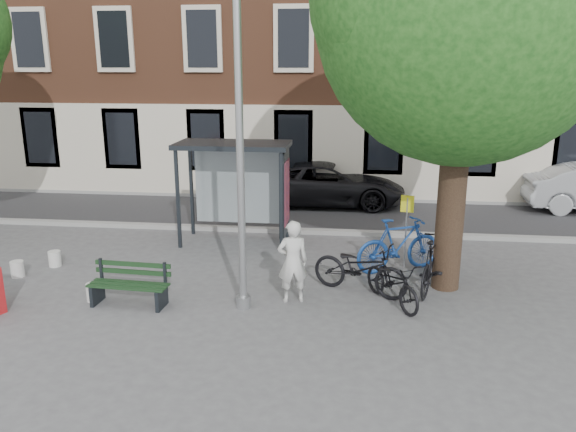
# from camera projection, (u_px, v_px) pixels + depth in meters

# --- Properties ---
(ground) EXTENTS (90.00, 90.00, 0.00)m
(ground) POSITION_uv_depth(u_px,v_px,m) (244.00, 307.00, 10.79)
(ground) COLOR #4C4C4F
(ground) RESTS_ON ground
(road) EXTENTS (40.00, 4.00, 0.01)m
(road) POSITION_uv_depth(u_px,v_px,m) (287.00, 214.00, 17.49)
(road) COLOR #28282B
(road) RESTS_ON ground
(curb_near) EXTENTS (40.00, 0.25, 0.12)m
(curb_near) POSITION_uv_depth(u_px,v_px,m) (278.00, 230.00, 15.56)
(curb_near) COLOR gray
(curb_near) RESTS_ON ground
(curb_far) EXTENTS (40.00, 0.25, 0.12)m
(curb_far) POSITION_uv_depth(u_px,v_px,m) (293.00, 197.00, 19.39)
(curb_far) COLOR gray
(curb_far) RESTS_ON ground
(lamppost) EXTENTS (0.28, 0.35, 6.11)m
(lamppost) POSITION_uv_depth(u_px,v_px,m) (240.00, 165.00, 10.05)
(lamppost) COLOR #9EA0A3
(lamppost) RESTS_ON ground
(tree_right) EXTENTS (5.76, 5.60, 8.20)m
(tree_right) POSITION_uv_depth(u_px,v_px,m) (469.00, 2.00, 10.18)
(tree_right) COLOR black
(tree_right) RESTS_ON ground
(bus_shelter) EXTENTS (2.85, 1.45, 2.62)m
(bus_shelter) POSITION_uv_depth(u_px,v_px,m) (249.00, 170.00, 14.28)
(bus_shelter) COLOR #1E2328
(bus_shelter) RESTS_ON ground
(painter) EXTENTS (0.68, 0.53, 1.65)m
(painter) POSITION_uv_depth(u_px,v_px,m) (293.00, 262.00, 10.87)
(painter) COLOR silver
(painter) RESTS_ON ground
(bench) EXTENTS (1.58, 0.60, 0.80)m
(bench) POSITION_uv_depth(u_px,v_px,m) (130.00, 287.00, 10.84)
(bench) COLOR #1E2328
(bench) RESTS_ON ground
(bike_a) EXTENTS (2.15, 1.47, 1.07)m
(bike_a) POSITION_uv_depth(u_px,v_px,m) (360.00, 268.00, 11.34)
(bike_a) COLOR black
(bike_a) RESTS_ON ground
(bike_b) EXTENTS (2.12, 1.44, 1.25)m
(bike_b) POSITION_uv_depth(u_px,v_px,m) (399.00, 245.00, 12.52)
(bike_b) COLOR navy
(bike_b) RESTS_ON ground
(bike_c) EXTENTS (1.40, 1.80, 0.91)m
(bike_c) POSITION_uv_depth(u_px,v_px,m) (392.00, 282.00, 10.83)
(bike_c) COLOR black
(bike_c) RESTS_ON ground
(bike_d) EXTENTS (1.13, 2.00, 1.16)m
(bike_d) POSITION_uv_depth(u_px,v_px,m) (432.00, 263.00, 11.48)
(bike_d) COLOR black
(bike_d) RESTS_ON ground
(car_dark) EXTENTS (5.04, 2.39, 1.39)m
(car_dark) POSITION_uv_depth(u_px,v_px,m) (328.00, 184.00, 18.52)
(car_dark) COLOR black
(car_dark) RESTS_ON ground
(bucket_a) EXTENTS (0.36, 0.36, 0.36)m
(bucket_a) POSITION_uv_depth(u_px,v_px,m) (94.00, 292.00, 11.05)
(bucket_a) COLOR silver
(bucket_a) RESTS_ON ground
(bucket_b) EXTENTS (0.31, 0.31, 0.36)m
(bucket_b) POSITION_uv_depth(u_px,v_px,m) (55.00, 259.00, 12.94)
(bucket_b) COLOR silver
(bucket_b) RESTS_ON ground
(bucket_c) EXTENTS (0.34, 0.34, 0.36)m
(bucket_c) POSITION_uv_depth(u_px,v_px,m) (17.00, 269.00, 12.29)
(bucket_c) COLOR silver
(bucket_c) RESTS_ON ground
(notice_sign) EXTENTS (0.29, 0.09, 1.70)m
(notice_sign) POSITION_uv_depth(u_px,v_px,m) (407.00, 217.00, 12.61)
(notice_sign) COLOR #9EA0A3
(notice_sign) RESTS_ON ground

